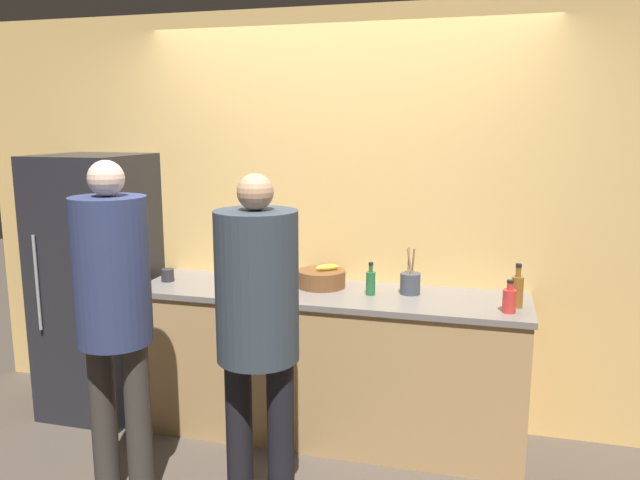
% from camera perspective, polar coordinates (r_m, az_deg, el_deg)
% --- Properties ---
extents(ground_plane, '(14.00, 14.00, 0.00)m').
position_cam_1_polar(ground_plane, '(3.78, -0.62, -19.55)').
color(ground_plane, '#4C4238').
extents(wall_back, '(5.20, 0.06, 2.60)m').
position_cam_1_polar(wall_back, '(3.98, 2.03, 1.91)').
color(wall_back, '#E0B266').
rests_on(wall_back, ground_plane).
extents(counter, '(2.34, 0.66, 0.91)m').
position_cam_1_polar(counter, '(3.90, 0.86, -11.12)').
color(counter, tan).
rests_on(counter, ground_plane).
extents(refrigerator, '(0.62, 0.70, 1.71)m').
position_cam_1_polar(refrigerator, '(4.38, -19.57, -3.85)').
color(refrigerator, '#232328').
rests_on(refrigerator, ground_plane).
extents(person_left, '(0.37, 0.37, 1.73)m').
position_cam_1_polar(person_left, '(3.23, -18.35, -5.29)').
color(person_left, '#38332D').
rests_on(person_left, ground_plane).
extents(person_center, '(0.39, 0.39, 1.68)m').
position_cam_1_polar(person_center, '(2.94, -5.73, -6.75)').
color(person_center, black).
rests_on(person_center, ground_plane).
extents(fruit_bowl, '(0.29, 0.29, 0.14)m').
position_cam_1_polar(fruit_bowl, '(3.83, 0.15, -3.52)').
color(fruit_bowl, brown).
rests_on(fruit_bowl, counter).
extents(utensil_crock, '(0.12, 0.12, 0.28)m').
position_cam_1_polar(utensil_crock, '(3.71, 8.25, -3.88)').
color(utensil_crock, '#3D424C').
rests_on(utensil_crock, counter).
extents(bottle_red, '(0.07, 0.07, 0.18)m').
position_cam_1_polar(bottle_red, '(3.47, 16.93, -5.25)').
color(bottle_red, red).
rests_on(bottle_red, counter).
extents(bottle_green, '(0.05, 0.05, 0.19)m').
position_cam_1_polar(bottle_green, '(3.66, 4.65, -3.85)').
color(bottle_green, '#236033').
rests_on(bottle_green, counter).
extents(bottle_amber, '(0.06, 0.06, 0.24)m').
position_cam_1_polar(bottle_amber, '(3.57, 17.60, -4.40)').
color(bottle_amber, brown).
rests_on(bottle_amber, counter).
extents(cup_black, '(0.08, 0.08, 0.08)m').
position_cam_1_polar(cup_black, '(4.09, -13.76, -3.14)').
color(cup_black, '#28282D').
rests_on(cup_black, counter).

